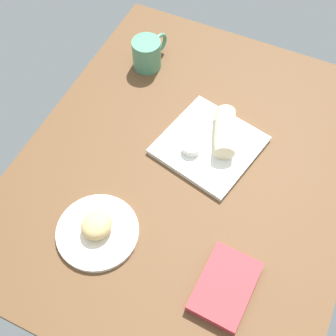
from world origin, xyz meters
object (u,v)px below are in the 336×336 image
object	(u,v)px
sauce_cup	(191,148)
breakfast_wrap	(225,132)
round_plate	(98,232)
square_plate	(209,145)
book_stack	(225,287)
coffee_mug	(148,53)
scone_pastry	(97,225)

from	to	relation	value
sauce_cup	breakfast_wrap	distance (cm)	10.27
round_plate	sauce_cup	bearing A→B (deg)	-19.90
square_plate	book_stack	xyz separation A→B (cm)	(-35.77, -18.49, 0.62)
square_plate	breakfast_wrap	size ratio (longest dim) A/B	1.70
breakfast_wrap	coffee_mug	size ratio (longest dim) A/B	1.06
sauce_cup	book_stack	world-z (taller)	sauce_cup
scone_pastry	square_plate	size ratio (longest dim) A/B	0.31
scone_pastry	sauce_cup	bearing A→B (deg)	-20.25
round_plate	coffee_mug	bearing A→B (deg)	14.16
round_plate	square_plate	size ratio (longest dim) A/B	0.82
sauce_cup	breakfast_wrap	world-z (taller)	breakfast_wrap
round_plate	square_plate	xyz separation A→B (cm)	(36.11, -15.24, 0.10)
round_plate	book_stack	xyz separation A→B (cm)	(0.34, -33.74, 0.72)
square_plate	book_stack	size ratio (longest dim) A/B	1.37
round_plate	book_stack	size ratio (longest dim) A/B	1.13
scone_pastry	square_plate	world-z (taller)	scone_pastry
round_plate	sauce_cup	world-z (taller)	sauce_cup
round_plate	square_plate	bearing A→B (deg)	-22.89
sauce_cup	coffee_mug	distance (cm)	36.70
breakfast_wrap	book_stack	xyz separation A→B (cm)	(-39.17, -15.52, -3.08)
coffee_mug	sauce_cup	bearing A→B (deg)	-134.65
round_plate	breakfast_wrap	size ratio (longest dim) A/B	1.40
square_plate	sauce_cup	distance (cm)	6.03
book_stack	square_plate	bearing A→B (deg)	27.34
sauce_cup	book_stack	size ratio (longest dim) A/B	0.28
book_stack	round_plate	bearing A→B (deg)	90.58
square_plate	sauce_cup	world-z (taller)	sauce_cup
square_plate	coffee_mug	distance (cm)	36.97
sauce_cup	book_stack	bearing A→B (deg)	-144.84
sauce_cup	coffee_mug	xyz separation A→B (cm)	(25.76, 26.07, 2.01)
scone_pastry	coffee_mug	world-z (taller)	coffee_mug
square_plate	coffee_mug	bearing A→B (deg)	54.16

